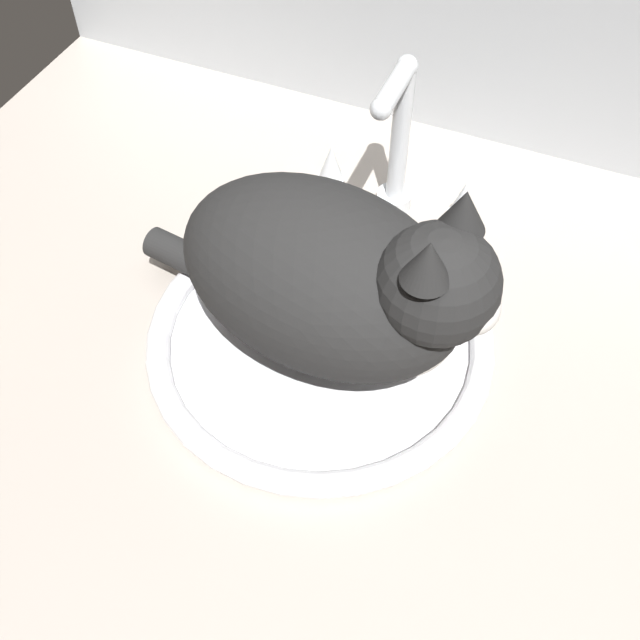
# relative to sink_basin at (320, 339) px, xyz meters

# --- Properties ---
(countertop) EXTENTS (1.17, 0.73, 0.03)m
(countertop) POSITION_rel_sink_basin_xyz_m (0.05, 0.01, -0.03)
(countertop) COLOR #ADA399
(countertop) RESTS_ON ground
(backsplash_wall) EXTENTS (1.17, 0.02, 0.36)m
(backsplash_wall) POSITION_rel_sink_basin_xyz_m (0.05, 0.39, 0.14)
(backsplash_wall) COLOR #B2B7BC
(backsplash_wall) RESTS_ON ground
(sink_basin) EXTENTS (0.34, 0.34, 0.02)m
(sink_basin) POSITION_rel_sink_basin_xyz_m (0.00, 0.00, 0.00)
(sink_basin) COLOR white
(sink_basin) RESTS_ON countertop
(faucet) EXTENTS (0.19, 0.10, 0.20)m
(faucet) POSITION_rel_sink_basin_xyz_m (-0.00, 0.21, 0.07)
(faucet) COLOR silver
(faucet) RESTS_ON countertop
(cat) EXTENTS (0.37, 0.22, 0.21)m
(cat) POSITION_rel_sink_basin_xyz_m (0.02, -0.00, 0.10)
(cat) COLOR black
(cat) RESTS_ON sink_basin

